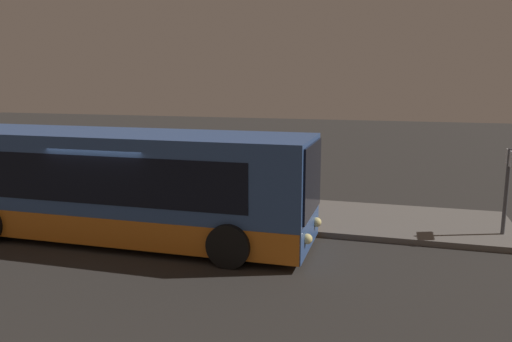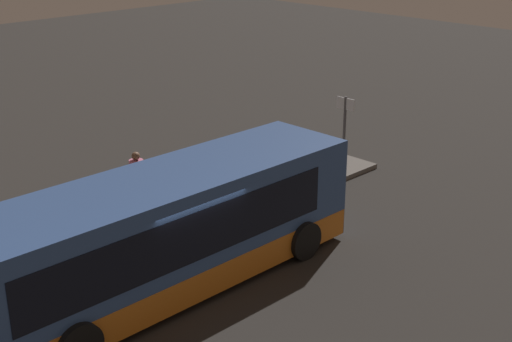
{
  "view_description": "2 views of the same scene",
  "coord_description": "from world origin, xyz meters",
  "px_view_note": "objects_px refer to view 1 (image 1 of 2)",
  "views": [
    {
      "loc": [
        6.71,
        -10.98,
        4.13
      ],
      "look_at": [
        3.41,
        0.81,
        1.85
      ],
      "focal_mm": 35.0,
      "sensor_mm": 36.0,
      "label": 1
    },
    {
      "loc": [
        -8.97,
        -11.72,
        8.49
      ],
      "look_at": [
        3.41,
        0.81,
        1.85
      ],
      "focal_mm": 50.0,
      "sensor_mm": 36.0,
      "label": 2
    }
  ],
  "objects_px": {
    "suitcase": "(158,203)",
    "sign_post": "(507,180)",
    "passenger_boarding": "(298,184)",
    "passenger_with_bags": "(248,174)",
    "passenger_waiting": "(170,186)",
    "bus_lead": "(118,186)"
  },
  "relations": [
    {
      "from": "sign_post",
      "to": "passenger_with_bags",
      "type": "bearing_deg",
      "value": 166.83
    },
    {
      "from": "passenger_boarding",
      "to": "passenger_waiting",
      "type": "xyz_separation_m",
      "value": [
        -3.5,
        -1.48,
        0.04
      ]
    },
    {
      "from": "bus_lead",
      "to": "passenger_waiting",
      "type": "distance_m",
      "value": 1.94
    },
    {
      "from": "passenger_boarding",
      "to": "sign_post",
      "type": "height_order",
      "value": "sign_post"
    },
    {
      "from": "sign_post",
      "to": "passenger_boarding",
      "type": "bearing_deg",
      "value": 171.95
    },
    {
      "from": "passenger_boarding",
      "to": "passenger_with_bags",
      "type": "xyz_separation_m",
      "value": [
        -1.86,
        0.95,
        0.01
      ]
    },
    {
      "from": "passenger_boarding",
      "to": "suitcase",
      "type": "bearing_deg",
      "value": -28.23
    },
    {
      "from": "passenger_waiting",
      "to": "passenger_with_bags",
      "type": "xyz_separation_m",
      "value": [
        1.64,
        2.43,
        -0.02
      ]
    },
    {
      "from": "passenger_waiting",
      "to": "sign_post",
      "type": "xyz_separation_m",
      "value": [
        9.05,
        0.7,
        0.52
      ]
    },
    {
      "from": "passenger_waiting",
      "to": "sign_post",
      "type": "relative_size",
      "value": 0.74
    },
    {
      "from": "passenger_with_bags",
      "to": "sign_post",
      "type": "bearing_deg",
      "value": -33.47
    },
    {
      "from": "passenger_boarding",
      "to": "sign_post",
      "type": "bearing_deg",
      "value": 124.86
    },
    {
      "from": "bus_lead",
      "to": "passenger_with_bags",
      "type": "xyz_separation_m",
      "value": [
        2.27,
        4.23,
        -0.35
      ]
    },
    {
      "from": "passenger_boarding",
      "to": "passenger_with_bags",
      "type": "relative_size",
      "value": 0.98
    },
    {
      "from": "passenger_with_bags",
      "to": "sign_post",
      "type": "distance_m",
      "value": 7.63
    },
    {
      "from": "passenger_with_bags",
      "to": "suitcase",
      "type": "bearing_deg",
      "value": -152.85
    },
    {
      "from": "passenger_waiting",
      "to": "passenger_with_bags",
      "type": "distance_m",
      "value": 2.93
    },
    {
      "from": "suitcase",
      "to": "sign_post",
      "type": "height_order",
      "value": "sign_post"
    },
    {
      "from": "passenger_boarding",
      "to": "passenger_with_bags",
      "type": "distance_m",
      "value": 2.09
    },
    {
      "from": "passenger_with_bags",
      "to": "suitcase",
      "type": "xyz_separation_m",
      "value": [
        -2.12,
        -2.31,
        -0.56
      ]
    },
    {
      "from": "passenger_with_bags",
      "to": "sign_post",
      "type": "xyz_separation_m",
      "value": [
        7.41,
        -1.73,
        0.54
      ]
    },
    {
      "from": "passenger_with_bags",
      "to": "suitcase",
      "type": "height_order",
      "value": "passenger_with_bags"
    }
  ]
}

